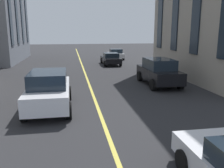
# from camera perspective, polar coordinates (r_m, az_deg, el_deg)

# --- Properties ---
(lane_centre_line) EXTENTS (80.00, 0.16, 0.01)m
(lane_centre_line) POSITION_cam_1_polar(r_m,az_deg,el_deg) (14.44, -4.46, -2.76)
(lane_centre_line) COLOR #D8C64C
(lane_centre_line) RESTS_ON ground_plane
(car_white_mid) EXTENTS (4.70, 2.14, 1.88)m
(car_white_mid) POSITION_cam_1_polar(r_m,az_deg,el_deg) (12.13, -14.78, -1.38)
(car_white_mid) COLOR silver
(car_white_mid) RESTS_ON ground_plane
(car_black_parked_a) EXTENTS (4.70, 2.14, 1.88)m
(car_black_parked_a) POSITION_cam_1_polar(r_m,az_deg,el_deg) (17.42, 11.05, 2.92)
(car_black_parked_a) COLOR black
(car_black_parked_a) RESTS_ON ground_plane
(car_silver_far) EXTENTS (3.90, 1.89, 1.40)m
(car_silver_far) POSITION_cam_1_polar(r_m,az_deg,el_deg) (33.33, 0.88, 7.13)
(car_silver_far) COLOR #B7BABF
(car_silver_far) RESTS_ON ground_plane
(car_black_parked_b) EXTENTS (4.40, 1.95, 1.37)m
(car_black_parked_b) POSITION_cam_1_polar(r_m,az_deg,el_deg) (27.69, -0.33, 6.06)
(car_black_parked_b) COLOR black
(car_black_parked_b) RESTS_ON ground_plane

